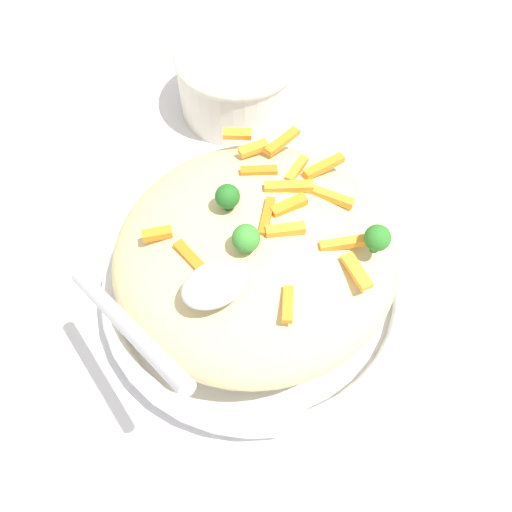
# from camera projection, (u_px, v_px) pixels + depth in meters

# --- Properties ---
(ground_plane) EXTENTS (2.40, 2.40, 0.00)m
(ground_plane) POSITION_uv_depth(u_px,v_px,m) (256.00, 297.00, 0.58)
(ground_plane) COLOR silver
(serving_bowl) EXTENTS (0.31, 0.31, 0.04)m
(serving_bowl) POSITION_uv_depth(u_px,v_px,m) (256.00, 286.00, 0.56)
(serving_bowl) COLOR silver
(serving_bowl) RESTS_ON ground_plane
(pasta_mound) EXTENTS (0.26, 0.26, 0.10)m
(pasta_mound) POSITION_uv_depth(u_px,v_px,m) (256.00, 254.00, 0.51)
(pasta_mound) COLOR #DBC689
(pasta_mound) RESTS_ON serving_bowl
(carrot_piece_0) EXTENTS (0.03, 0.03, 0.01)m
(carrot_piece_0) POSITION_uv_depth(u_px,v_px,m) (265.00, 214.00, 0.47)
(carrot_piece_0) COLOR orange
(carrot_piece_0) RESTS_ON pasta_mound
(carrot_piece_1) EXTENTS (0.03, 0.02, 0.01)m
(carrot_piece_1) POSITION_uv_depth(u_px,v_px,m) (237.00, 134.00, 0.53)
(carrot_piece_1) COLOR orange
(carrot_piece_1) RESTS_ON pasta_mound
(carrot_piece_2) EXTENTS (0.03, 0.02, 0.01)m
(carrot_piece_2) POSITION_uv_depth(u_px,v_px,m) (285.00, 230.00, 0.46)
(carrot_piece_2) COLOR orange
(carrot_piece_2) RESTS_ON pasta_mound
(carrot_piece_3) EXTENTS (0.01, 0.04, 0.01)m
(carrot_piece_3) POSITION_uv_depth(u_px,v_px,m) (357.00, 271.00, 0.45)
(carrot_piece_3) COLOR orange
(carrot_piece_3) RESTS_ON pasta_mound
(carrot_piece_4) EXTENTS (0.03, 0.02, 0.01)m
(carrot_piece_4) POSITION_uv_depth(u_px,v_px,m) (259.00, 171.00, 0.50)
(carrot_piece_4) COLOR orange
(carrot_piece_4) RESTS_ON pasta_mound
(carrot_piece_5) EXTENTS (0.03, 0.02, 0.01)m
(carrot_piece_5) POSITION_uv_depth(u_px,v_px,m) (157.00, 234.00, 0.47)
(carrot_piece_5) COLOR orange
(carrot_piece_5) RESTS_ON pasta_mound
(carrot_piece_6) EXTENTS (0.03, 0.01, 0.01)m
(carrot_piece_6) POSITION_uv_depth(u_px,v_px,m) (289.00, 206.00, 0.48)
(carrot_piece_6) COLOR orange
(carrot_piece_6) RESTS_ON pasta_mound
(carrot_piece_7) EXTENTS (0.04, 0.01, 0.01)m
(carrot_piece_7) POSITION_uv_depth(u_px,v_px,m) (324.00, 166.00, 0.51)
(carrot_piece_7) COLOR orange
(carrot_piece_7) RESTS_ON pasta_mound
(carrot_piece_8) EXTENTS (0.01, 0.04, 0.01)m
(carrot_piece_8) POSITION_uv_depth(u_px,v_px,m) (193.00, 260.00, 0.45)
(carrot_piece_8) COLOR orange
(carrot_piece_8) RESTS_ON pasta_mound
(carrot_piece_9) EXTENTS (0.02, 0.03, 0.01)m
(carrot_piece_9) POSITION_uv_depth(u_px,v_px,m) (288.00, 304.00, 0.43)
(carrot_piece_9) COLOR orange
(carrot_piece_9) RESTS_ON pasta_mound
(carrot_piece_10) EXTENTS (0.03, 0.02, 0.01)m
(carrot_piece_10) POSITION_uv_depth(u_px,v_px,m) (297.00, 169.00, 0.51)
(carrot_piece_10) COLOR orange
(carrot_piece_10) RESTS_ON pasta_mound
(carrot_piece_11) EXTENTS (0.03, 0.01, 0.01)m
(carrot_piece_11) POSITION_uv_depth(u_px,v_px,m) (254.00, 148.00, 0.52)
(carrot_piece_11) COLOR orange
(carrot_piece_11) RESTS_ON pasta_mound
(carrot_piece_12) EXTENTS (0.04, 0.02, 0.01)m
(carrot_piece_12) POSITION_uv_depth(u_px,v_px,m) (342.00, 243.00, 0.46)
(carrot_piece_12) COLOR orange
(carrot_piece_12) RESTS_ON pasta_mound
(carrot_piece_13) EXTENTS (0.03, 0.04, 0.01)m
(carrot_piece_13) POSITION_uv_depth(u_px,v_px,m) (331.00, 197.00, 0.49)
(carrot_piece_13) COLOR orange
(carrot_piece_13) RESTS_ON pasta_mound
(carrot_piece_14) EXTENTS (0.04, 0.02, 0.01)m
(carrot_piece_14) POSITION_uv_depth(u_px,v_px,m) (282.00, 141.00, 0.53)
(carrot_piece_14) COLOR orange
(carrot_piece_14) RESTS_ON pasta_mound
(carrot_piece_15) EXTENTS (0.04, 0.03, 0.01)m
(carrot_piece_15) POSITION_uv_depth(u_px,v_px,m) (289.00, 187.00, 0.49)
(carrot_piece_15) COLOR orange
(carrot_piece_15) RESTS_ON pasta_mound
(broccoli_floret_0) EXTENTS (0.02, 0.02, 0.03)m
(broccoli_floret_0) POSITION_uv_depth(u_px,v_px,m) (228.00, 197.00, 0.47)
(broccoli_floret_0) COLOR #205B1C
(broccoli_floret_0) RESTS_ON pasta_mound
(broccoli_floret_1) EXTENTS (0.02, 0.02, 0.03)m
(broccoli_floret_1) POSITION_uv_depth(u_px,v_px,m) (377.00, 238.00, 0.45)
(broccoli_floret_1) COLOR #296820
(broccoli_floret_1) RESTS_ON pasta_mound
(broccoli_floret_2) EXTENTS (0.02, 0.02, 0.03)m
(broccoli_floret_2) POSITION_uv_depth(u_px,v_px,m) (246.00, 238.00, 0.44)
(broccoli_floret_2) COLOR #377928
(broccoli_floret_2) RESTS_ON pasta_mound
(serving_spoon) EXTENTS (0.12, 0.16, 0.08)m
(serving_spoon) POSITION_uv_depth(u_px,v_px,m) (184.00, 298.00, 0.41)
(serving_spoon) COLOR #B7B7BC
(serving_spoon) RESTS_ON pasta_mound
(companion_bowl) EXTENTS (0.15, 0.15, 0.09)m
(companion_bowl) POSITION_uv_depth(u_px,v_px,m) (237.00, 78.00, 0.69)
(companion_bowl) COLOR beige
(companion_bowl) RESTS_ON ground_plane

